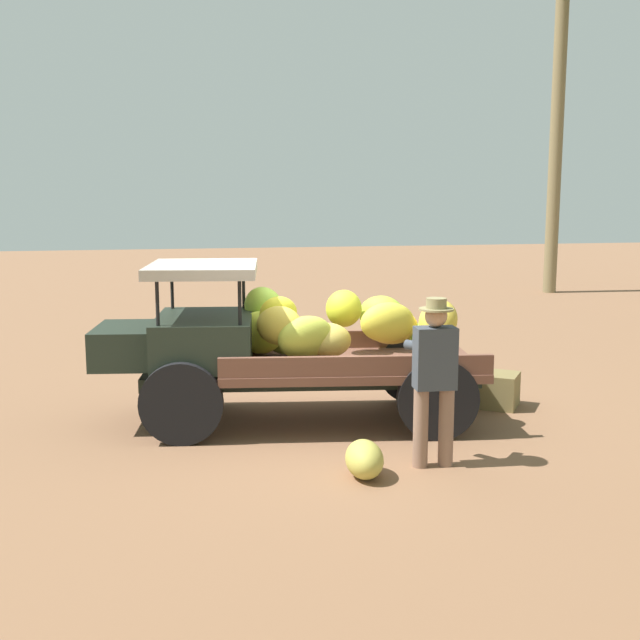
{
  "coord_description": "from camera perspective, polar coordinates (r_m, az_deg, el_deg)",
  "views": [
    {
      "loc": [
        1.58,
        8.92,
        2.71
      ],
      "look_at": [
        -0.22,
        -0.05,
        1.23
      ],
      "focal_mm": 44.35,
      "sensor_mm": 36.0,
      "label": 1
    }
  ],
  "objects": [
    {
      "name": "loose_banana_bunch",
      "position": [
        7.69,
        3.22,
        -10.0
      ],
      "size": [
        0.41,
        0.6,
        0.36
      ],
      "primitive_type": "ellipsoid",
      "rotation": [
        0.0,
        -0.0,
        1.49
      ],
      "color": "#BCB14B",
      "rests_on": "ground"
    },
    {
      "name": "truck",
      "position": [
        9.3,
        -2.94,
        -1.64
      ],
      "size": [
        4.6,
        2.24,
        1.89
      ],
      "rotation": [
        0.0,
        0.0,
        -0.14
      ],
      "color": "#222C22",
      "rests_on": "ground"
    },
    {
      "name": "ground_plane",
      "position": [
        9.45,
        -1.26,
        -7.44
      ],
      "size": [
        60.0,
        60.0,
        0.0
      ],
      "primitive_type": "plane",
      "color": "brown"
    },
    {
      "name": "wooden_crate",
      "position": [
        10.36,
        12.44,
        -4.93
      ],
      "size": [
        0.77,
        0.75,
        0.43
      ],
      "primitive_type": "cube",
      "rotation": [
        0.0,
        0.0,
        2.54
      ],
      "color": "olive",
      "rests_on": "ground"
    },
    {
      "name": "farmer",
      "position": [
        7.85,
        8.26,
        -3.72
      ],
      "size": [
        0.53,
        0.47,
        1.7
      ],
      "rotation": [
        0.0,
        0.0,
        -1.63
      ],
      "color": "#8D6A56",
      "rests_on": "ground"
    }
  ]
}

